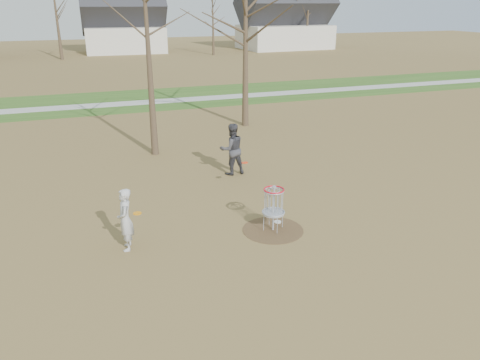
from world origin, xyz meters
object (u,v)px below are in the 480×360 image
(player_standing, at_px, (125,220))
(disc_grounded, at_px, (278,222))
(disc_golf_basket, at_px, (274,202))
(player_throwing, at_px, (232,149))

(player_standing, relative_size, disc_grounded, 7.88)
(disc_grounded, distance_m, disc_golf_basket, 1.04)
(player_throwing, height_order, disc_grounded, player_throwing)
(player_standing, relative_size, player_throwing, 0.86)
(player_standing, height_order, disc_grounded, player_standing)
(disc_golf_basket, bearing_deg, disc_grounded, 51.44)
(player_throwing, bearing_deg, disc_grounded, 84.73)
(player_standing, height_order, disc_golf_basket, player_standing)
(disc_golf_basket, bearing_deg, player_throwing, 85.48)
(disc_grounded, height_order, disc_golf_basket, disc_golf_basket)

